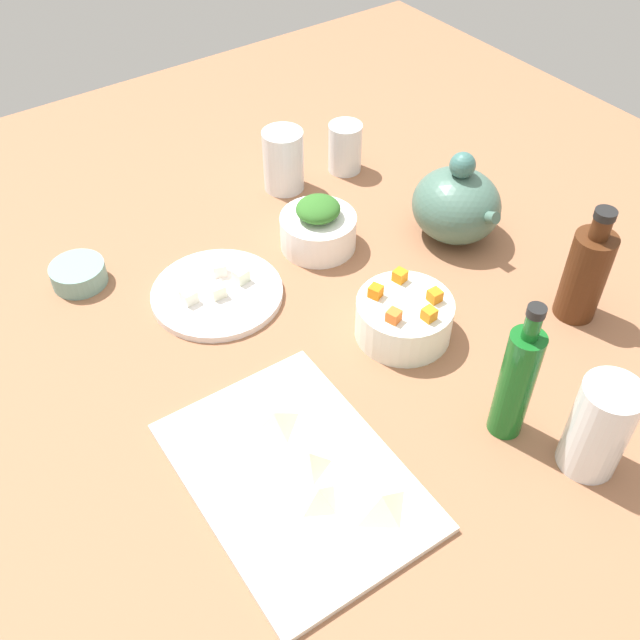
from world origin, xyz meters
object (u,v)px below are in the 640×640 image
object	(u,v)px
drinking_glass_0	(345,148)
drinking_glass_1	(599,427)
bottle_1	(516,381)
drinking_glass_2	(283,160)
bowl_greens	(318,231)
bottle_0	(586,273)
plate_tofu	(217,293)
bowl_carrots	(404,318)
teapot	(457,204)
bowl_small_side	(79,274)
cutting_board	(295,476)

from	to	relation	value
drinking_glass_0	drinking_glass_1	size ratio (longest dim) A/B	0.67
bottle_1	drinking_glass_2	size ratio (longest dim) A/B	1.90
bowl_greens	drinking_glass_0	world-z (taller)	drinking_glass_0
drinking_glass_2	drinking_glass_1	bearing A→B (deg)	-2.10
drinking_glass_0	drinking_glass_1	bearing A→B (deg)	-12.19
bottle_0	plate_tofu	bearing A→B (deg)	-129.26
bowl_carrots	teapot	bearing A→B (deg)	120.77
bowl_small_side	bottle_0	world-z (taller)	bottle_0
drinking_glass_0	teapot	bearing A→B (deg)	6.12
bowl_small_side	drinking_glass_2	bearing A→B (deg)	94.64
bowl_carrots	drinking_glass_2	bearing A→B (deg)	170.76
cutting_board	bowl_greens	size ratio (longest dim) A/B	2.66
bottle_0	drinking_glass_2	bearing A→B (deg)	-162.06
cutting_board	bottle_1	distance (cm)	30.41
cutting_board	teapot	xyz separation A→B (cm)	(-25.50, 50.67, 5.90)
plate_tofu	teapot	bearing A→B (deg)	76.62
bowl_carrots	bowl_small_side	size ratio (longest dim) A/B	1.64
plate_tofu	bowl_small_side	size ratio (longest dim) A/B	2.38
drinking_glass_0	bottle_1	bearing A→B (deg)	-17.91
plate_tofu	bowl_carrots	xyz separation A→B (cm)	(23.54, 18.73, 2.57)
bowl_greens	bottle_0	bearing A→B (deg)	31.82
plate_tofu	drinking_glass_0	xyz separation A→B (cm)	(-17.65, 38.68, 4.19)
bowl_greens	bottle_1	bearing A→B (deg)	-2.80
cutting_board	bottle_0	size ratio (longest dim) A/B	1.78
cutting_board	drinking_glass_2	distance (cm)	65.09
cutting_board	plate_tofu	size ratio (longest dim) A/B	1.64
bowl_small_side	drinking_glass_2	xyz separation A→B (cm)	(-3.43, 42.21, 4.08)
drinking_glass_1	teapot	bearing A→B (deg)	157.55
bowl_small_side	drinking_glass_1	size ratio (longest dim) A/B	0.62
bowl_carrots	drinking_glass_1	xyz separation A→B (cm)	(31.53, 4.25, 3.94)
bowl_small_side	drinking_glass_2	world-z (taller)	drinking_glass_2
cutting_board	drinking_glass_1	xyz separation A→B (cm)	(19.68, 32.01, 6.61)
cutting_board	drinking_glass_2	size ratio (longest dim) A/B	2.96
bowl_greens	bottle_0	distance (cm)	43.56
plate_tofu	bottle_0	xyz separation A→B (cm)	(35.55, 43.49, 7.41)
bowl_carrots	teapot	xyz separation A→B (cm)	(-13.64, 22.91, 3.23)
bottle_0	bowl_carrots	bearing A→B (deg)	-115.86
cutting_board	plate_tofu	bearing A→B (deg)	165.68
bowl_small_side	drinking_glass_0	world-z (taller)	drinking_glass_0
bottle_0	teapot	bearing A→B (deg)	-175.86
bottle_0	bottle_1	size ratio (longest dim) A/B	0.88
bottle_0	drinking_glass_2	size ratio (longest dim) A/B	1.66
bottle_0	drinking_glass_2	world-z (taller)	bottle_0
plate_tofu	bowl_greens	bearing A→B (deg)	93.39
bottle_1	drinking_glass_2	bearing A→B (deg)	173.55
bowl_carrots	bottle_1	xyz separation A→B (cm)	(21.52, -0.31, 6.13)
bowl_greens	bottle_1	xyz separation A→B (cm)	(46.29, -2.26, 6.29)
plate_tofu	bottle_1	xyz separation A→B (cm)	(45.06, 18.42, 8.70)
bottle_0	drinking_glass_2	distance (cm)	57.77
drinking_glass_0	drinking_glass_2	xyz separation A→B (cm)	(-1.73, -12.97, 1.04)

